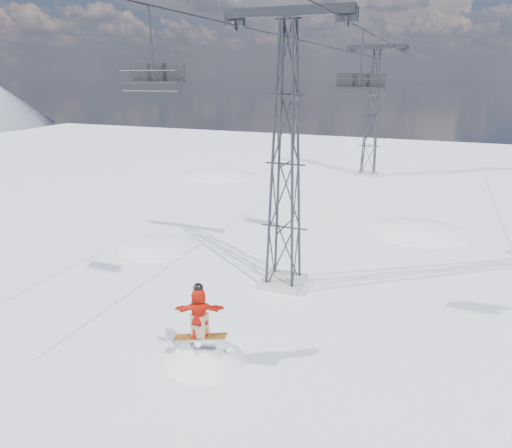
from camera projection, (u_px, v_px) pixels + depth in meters
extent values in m
plane|color=white|center=(174.00, 389.00, 13.73)|extent=(120.00, 120.00, 0.00)
sphere|color=white|center=(168.00, 366.00, 27.40)|extent=(16.00, 16.00, 16.00)
sphere|color=white|center=(401.00, 365.00, 30.51)|extent=(20.00, 20.00, 20.00)
sphere|color=white|center=(223.00, 277.00, 45.90)|extent=(22.00, 22.00, 22.00)
cube|color=#999999|center=(283.00, 282.00, 20.47)|extent=(1.80, 1.80, 0.30)
cube|color=#292A30|center=(289.00, 11.00, 16.99)|extent=(5.00, 0.35, 0.35)
cube|color=#292A30|center=(235.00, 20.00, 17.82)|extent=(0.80, 0.25, 0.50)
cube|color=#292A30|center=(347.00, 14.00, 16.29)|extent=(0.80, 0.25, 0.50)
cube|color=#999999|center=(367.00, 174.00, 42.55)|extent=(1.80, 1.80, 0.30)
cube|color=#292A30|center=(377.00, 47.00, 39.07)|extent=(5.00, 0.35, 0.35)
cube|color=#292A30|center=(351.00, 50.00, 39.90)|extent=(0.80, 0.25, 0.50)
cube|color=#292A30|center=(404.00, 49.00, 38.37)|extent=(0.80, 0.25, 0.50)
cylinder|color=black|center=(311.00, 43.00, 28.04)|extent=(0.06, 51.00, 0.06)
cylinder|color=black|center=(385.00, 41.00, 26.51)|extent=(0.06, 51.00, 0.06)
sphere|color=white|center=(208.00, 404.00, 15.64)|extent=(4.40, 4.40, 4.40)
cube|color=#C5771A|center=(200.00, 337.00, 14.49)|extent=(1.77, 0.60, 0.35)
imported|color=red|center=(199.00, 313.00, 14.22)|extent=(1.65, 1.08, 1.70)
cube|color=#8B7856|center=(200.00, 325.00, 14.37)|extent=(0.58, 0.52, 0.78)
sphere|color=black|center=(198.00, 289.00, 13.96)|extent=(0.32, 0.32, 0.32)
cylinder|color=black|center=(151.00, 45.00, 13.01)|extent=(0.07, 0.07, 2.06)
cube|color=black|center=(154.00, 83.00, 13.33)|extent=(1.87, 0.42, 0.07)
cube|color=black|center=(157.00, 72.00, 13.42)|extent=(1.87, 0.06, 0.52)
cylinder|color=black|center=(150.00, 91.00, 13.20)|extent=(1.87, 0.06, 0.06)
cylinder|color=black|center=(147.00, 71.00, 12.98)|extent=(1.87, 0.05, 0.05)
cylinder|color=black|center=(361.00, 59.00, 20.07)|extent=(0.09, 0.09, 2.43)
cube|color=black|center=(360.00, 88.00, 20.45)|extent=(2.20, 0.50, 0.09)
cube|color=black|center=(361.00, 80.00, 20.56)|extent=(2.20, 0.07, 0.61)
cylinder|color=black|center=(358.00, 95.00, 20.29)|extent=(2.20, 0.07, 0.07)
cylinder|color=black|center=(359.00, 79.00, 20.03)|extent=(2.20, 0.06, 0.06)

